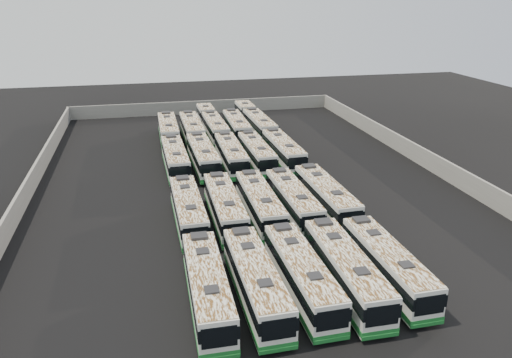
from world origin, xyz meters
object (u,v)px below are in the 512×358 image
(bus_front_far_left, at_px, (207,287))
(bus_midback_far_right, at_px, (283,151))
(bus_midfront_far_right, at_px, (326,197))
(bus_back_left, at_px, (192,129))
(bus_front_far_right, at_px, (387,264))
(bus_front_right, at_px, (346,270))
(bus_midback_center, at_px, (231,155))
(bus_midfront_far_left, at_px, (188,210))
(bus_midfront_center, at_px, (260,204))
(bus_midback_far_left, at_px, (175,159))
(bus_back_center, at_px, (212,124))
(bus_midback_left, at_px, (203,156))
(bus_back_far_left, at_px, (168,130))
(bus_midback_right, at_px, (257,153))
(bus_back_far_right, at_px, (254,121))
(bus_front_left, at_px, (256,281))
(bus_midfront_left, at_px, (225,207))
(bus_back_right, at_px, (237,127))
(bus_midfront_right, at_px, (293,201))
(bus_front_center, at_px, (302,275))

(bus_front_far_left, distance_m, bus_midback_far_right, 30.70)
(bus_midfront_far_right, height_order, bus_back_left, bus_back_left)
(bus_front_far_right, xyz_separation_m, bus_midback_far_right, (0.11, 27.71, 0.05))
(bus_front_right, relative_size, bus_midback_center, 1.03)
(bus_midfront_far_left, relative_size, bus_midfront_center, 0.99)
(bus_midback_far_left, relative_size, bus_back_center, 0.66)
(bus_midback_far_left, bearing_deg, bus_front_far_right, -65.92)
(bus_midback_left, xyz_separation_m, bus_back_far_left, (-3.26, 12.82, -0.00))
(bus_midback_right, xyz_separation_m, bus_back_far_right, (3.27, 15.73, 0.05))
(bus_front_far_right, bearing_deg, bus_midback_far_left, 114.71)
(bus_back_far_left, bearing_deg, bus_midback_far_right, -43.76)
(bus_front_left, xyz_separation_m, bus_midfront_center, (3.26, 12.65, -0.01))
(bus_midfront_left, distance_m, bus_back_right, 28.62)
(bus_front_left, distance_m, bus_back_right, 41.05)
(bus_midfront_far_left, xyz_separation_m, bus_midback_center, (6.55, 15.04, 0.01))
(bus_midfront_right, xyz_separation_m, bus_midback_right, (-0.04, 15.05, -0.01))
(bus_midback_far_right, bearing_deg, bus_front_left, -110.25)
(bus_midfront_far_right, relative_size, bus_back_right, 1.02)
(bus_front_left, relative_size, bus_midback_far_right, 0.99)
(bus_front_center, height_order, bus_back_left, bus_back_left)
(bus_front_center, relative_size, bus_front_far_right, 1.01)
(bus_midfront_far_right, xyz_separation_m, bus_back_left, (-9.76, 27.53, 0.00))
(bus_midfront_far_left, height_order, bus_midback_right, bus_midfront_far_left)
(bus_midfront_left, height_order, bus_midfront_far_right, bus_midfront_far_right)
(bus_front_left, height_order, bus_front_center, bus_front_left)
(bus_midfront_right, bearing_deg, bus_midback_far_right, 76.95)
(bus_front_far_left, xyz_separation_m, bus_front_center, (6.52, 0.07, 0.00))
(bus_front_far_left, relative_size, bus_front_left, 0.99)
(bus_midfront_far_right, relative_size, bus_midback_right, 1.04)
(bus_front_left, relative_size, bus_midfront_left, 1.00)
(bus_front_right, relative_size, bus_back_left, 1.00)
(bus_midfront_center, height_order, bus_back_center, bus_midfront_center)
(bus_front_left, distance_m, bus_midback_far_left, 27.87)
(bus_midfront_far_left, xyz_separation_m, bus_midback_far_left, (-0.06, 15.00, 0.03))
(bus_midfront_far_right, distance_m, bus_back_left, 29.20)
(bus_midback_far_right, height_order, bus_back_far_right, bus_back_far_right)
(bus_front_center, xyz_separation_m, bus_midback_right, (3.15, 27.66, -0.02))
(bus_midback_far_right, xyz_separation_m, bus_back_far_right, (-0.07, 15.67, 0.00))
(bus_midback_center, bearing_deg, bus_back_left, 105.25)
(bus_midfront_far_right, height_order, bus_midback_left, bus_midback_left)
(bus_midback_right, bearing_deg, bus_front_left, -103.74)
(bus_front_center, relative_size, bus_front_right, 0.97)
(bus_midfront_left, relative_size, bus_midfront_center, 1.01)
(bus_midfront_left, relative_size, bus_back_far_left, 0.98)
(bus_midback_left, bearing_deg, bus_midback_far_right, -0.76)
(bus_midback_left, relative_size, bus_midback_center, 1.03)
(bus_midback_left, xyz_separation_m, bus_back_center, (3.29, 15.67, -0.08))
(bus_front_right, distance_m, bus_midback_left, 28.53)
(bus_midfront_right, relative_size, bus_back_center, 0.65)
(bus_front_center, xyz_separation_m, bus_midback_left, (-3.33, 27.61, 0.05))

